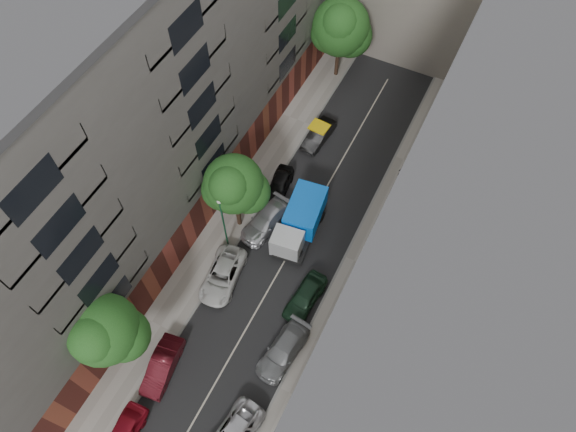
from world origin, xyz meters
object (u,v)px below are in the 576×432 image
Objects in this scene: lamp_post at (223,218)px; car_left_1 at (162,366)px; car_left_3 at (265,221)px; pedestrian at (401,174)px; car_left_5 at (319,135)px; tree_mid at (234,187)px; tarp_truck at (300,221)px; car_left_2 at (223,275)px; car_right_1 at (283,350)px; tree_far at (341,29)px; tree_near at (105,333)px; car_left_4 at (279,185)px; car_right_2 at (305,297)px.

car_left_1 is at bearing -84.59° from lamp_post.
pedestrian reaches higher than car_left_3.
car_left_1 is at bearing -83.86° from car_left_3.
car_left_5 is at bearing 79.10° from car_left_1.
tarp_truck is at bearing 20.50° from tree_mid.
car_left_2 is at bearing 79.64° from car_left_1.
car_left_5 is 0.87× the size of car_right_1.
car_left_5 is at bearing -77.03° from tree_far.
tree_near is at bearing -177.76° from car_left_1.
tree_far is (-1.89, 8.20, 4.76)m from car_left_5.
tree_far is at bearing 90.31° from lamp_post.
car_left_4 is at bearing 80.50° from car_left_1.
tree_far reaches higher than car_left_3.
lamp_post reaches higher than car_left_1.
tree_mid is at bearing 95.98° from car_left_2.
tree_near is 1.22× the size of lamp_post.
car_left_3 is 1.02× the size of car_right_1.
tarp_truck is 2.89m from car_left_3.
tree_near reaches higher than lamp_post.
car_left_4 is 2.53× the size of pedestrian.
car_left_2 is at bearing -124.65° from tarp_truck.
tree_far is 14.20m from pedestrian.
car_left_5 is (0.61, 15.56, -0.01)m from car_left_2.
car_left_1 reaches higher than car_left_5.
car_left_2 is 7.23m from car_right_1.
car_left_4 is 18.14m from tree_near.
car_left_3 reaches higher than car_left_2.
tree_near reaches higher than car_left_5.
car_left_5 is 13.41m from lamp_post.
car_left_3 is 18.86m from tree_far.
car_left_2 is at bearing 70.40° from tree_near.
pedestrian is at bearing 63.19° from tree_near.
car_left_3 is at bearing 77.61° from car_left_1.
pedestrian is at bearing 59.49° from car_left_1.
car_right_2 is 0.56× the size of tree_mid.
car_left_4 is (-3.29, 2.83, -0.86)m from tarp_truck.
tree_far reaches higher than tarp_truck.
lamp_post is at bearing 63.53° from pedestrian.
car_right_2 is 8.20m from lamp_post.
car_left_3 is at bearing -84.06° from tree_far.
tree_far is at bearing -29.97° from pedestrian.
car_left_2 is 4.41m from lamp_post.
car_left_5 is 2.63× the size of pedestrian.
tree_mid is (-4.49, -1.68, 3.78)m from tarp_truck.
lamp_post is 15.71m from pedestrian.
tarp_truck is 1.26× the size of car_left_2.
tarp_truck is 16.17m from tree_near.
pedestrian is (5.33, 8.24, -0.60)m from tarp_truck.
lamp_post is at bearing -89.69° from tree_far.
car_left_3 is 12.04m from pedestrian.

